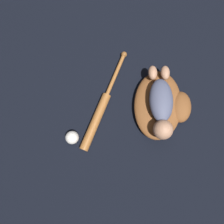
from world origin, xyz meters
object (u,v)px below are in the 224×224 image
Objects in this scene: baseball_bat at (100,112)px; baseball_glove at (162,105)px; baseball at (72,137)px; baby_figure at (161,105)px.

baseball_glove is at bearing 113.00° from baseball_bat.
baseball is at bearing -52.48° from baseball_glove.
baby_figure reaches higher than baseball.
baseball_glove reaches higher than baseball_bat.
baseball_bat is (0.13, -0.30, -0.01)m from baseball_glove.
baby_figure is at bearing -25.47° from baseball_glove.
baseball is (0.30, -0.39, -0.00)m from baseball_glove.
baseball_bat is 8.58× the size of baseball.
baby_figure is 5.64× the size of baseball.
baseball is at bearing -54.12° from baby_figure.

